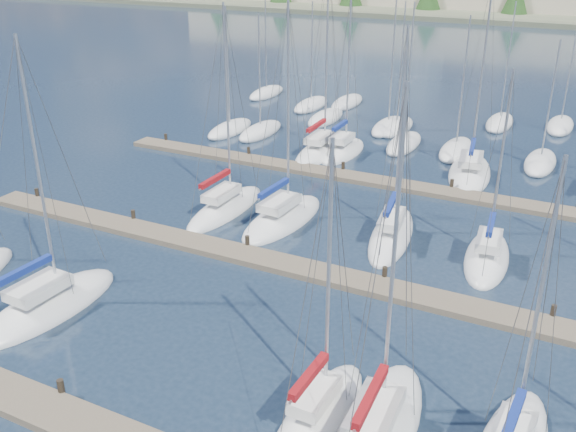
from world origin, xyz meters
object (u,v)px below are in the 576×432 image
at_px(sailboat_l, 487,257).
at_px(sailboat_o, 343,151).
at_px(sailboat_k, 391,234).
at_px(sailboat_n, 321,150).
at_px(sailboat_j, 283,218).
at_px(sailboat_i, 225,208).
at_px(sailboat_p, 470,173).
at_px(sailboat_c, 49,306).
at_px(sailboat_d, 318,415).
at_px(sailboat_e, 376,431).

relative_size(sailboat_l, sailboat_o, 0.84).
bearing_deg(sailboat_k, sailboat_l, -13.07).
height_order(sailboat_n, sailboat_j, sailboat_n).
bearing_deg(sailboat_n, sailboat_o, 16.01).
distance_m(sailboat_i, sailboat_p, 18.48).
xyz_separation_m(sailboat_k, sailboat_p, (1.76, 12.66, -0.01)).
bearing_deg(sailboat_c, sailboat_n, 88.88).
relative_size(sailboat_k, sailboat_l, 1.15).
bearing_deg(sailboat_o, sailboat_i, -99.80).
relative_size(sailboat_o, sailboat_j, 0.95).
bearing_deg(sailboat_i, sailboat_l, 2.07).
xyz_separation_m(sailboat_n, sailboat_p, (11.85, 0.07, -0.01)).
bearing_deg(sailboat_l, sailboat_k, 169.80).
bearing_deg(sailboat_c, sailboat_o, 85.56).
height_order(sailboat_p, sailboat_j, sailboat_p).
bearing_deg(sailboat_o, sailboat_p, -3.54).
xyz_separation_m(sailboat_l, sailboat_d, (-3.02, -15.39, 0.01)).
bearing_deg(sailboat_d, sailboat_n, 115.20).
bearing_deg(sailboat_j, sailboat_o, 100.09).
distance_m(sailboat_p, sailboat_d, 28.47).
relative_size(sailboat_i, sailboat_j, 0.98).
xyz_separation_m(sailboat_n, sailboat_c, (-1.83, -27.27, -0.02)).
bearing_deg(sailboat_d, sailboat_j, 122.75).
bearing_deg(sailboat_l, sailboat_j, 175.87).
relative_size(sailboat_k, sailboat_d, 1.12).
relative_size(sailboat_l, sailboat_d, 0.97).
bearing_deg(sailboat_e, sailboat_p, 93.17).
height_order(sailboat_l, sailboat_o, sailboat_o).
relative_size(sailboat_d, sailboat_j, 0.82).
height_order(sailboat_o, sailboat_p, sailboat_p).
distance_m(sailboat_p, sailboat_j, 15.88).
bearing_deg(sailboat_p, sailboat_k, -106.69).
relative_size(sailboat_k, sailboat_c, 0.95).
height_order(sailboat_e, sailboat_c, sailboat_c).
height_order(sailboat_e, sailboat_j, sailboat_j).
bearing_deg(sailboat_p, sailboat_i, -141.02).
bearing_deg(sailboat_l, sailboat_c, -146.62).
height_order(sailboat_e, sailboat_n, sailboat_n).
xyz_separation_m(sailboat_p, sailboat_d, (0.73, -28.46, 0.01)).
height_order(sailboat_l, sailboat_c, sailboat_c).
xyz_separation_m(sailboat_l, sailboat_o, (-13.94, 13.55, 0.01)).
height_order(sailboat_e, sailboat_p, sailboat_p).
relative_size(sailboat_n, sailboat_d, 1.40).
bearing_deg(sailboat_l, sailboat_n, 134.27).
distance_m(sailboat_i, sailboat_c, 13.72).
distance_m(sailboat_o, sailboat_e, 31.58).
relative_size(sailboat_o, sailboat_p, 0.88).
xyz_separation_m(sailboat_e, sailboat_c, (-16.55, 0.93, -0.00)).
relative_size(sailboat_c, sailboat_j, 0.97).
distance_m(sailboat_k, sailboat_e, 16.29).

